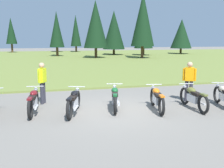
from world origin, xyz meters
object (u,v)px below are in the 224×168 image
motorcycle_maroon (33,101)px  motorcycle_black (74,102)px  rider_in_hivis_vest (42,81)px  motorcycle_olive (193,97)px  rider_with_back_turned (189,79)px  motorcycle_orange (157,99)px  motorcycle_british_green (115,98)px

motorcycle_maroon → motorcycle_black: same height
rider_in_hivis_vest → motorcycle_olive: bearing=-22.4°
motorcycle_olive → rider_with_back_turned: bearing=67.6°
motorcycle_maroon → motorcycle_orange: 4.44m
motorcycle_british_green → motorcycle_olive: (2.87, -0.67, 0.00)m
motorcycle_maroon → motorcycle_orange: same height
rider_with_back_turned → motorcycle_maroon: bearing=-177.9°
motorcycle_maroon → motorcycle_olive: (5.79, -0.87, 0.00)m
motorcycle_black → rider_in_hivis_vest: rider_in_hivis_vest is taller
motorcycle_black → motorcycle_orange: (3.01, -0.30, 0.00)m
motorcycle_maroon → rider_in_hivis_vest: rider_in_hivis_vest is taller
motorcycle_maroon → rider_in_hivis_vest: 1.51m
rider_with_back_turned → motorcycle_black: bearing=-172.4°
motorcycle_maroon → rider_in_hivis_vest: bearing=77.1°
motorcycle_orange → motorcycle_black: bearing=174.4°
rider_with_back_turned → rider_in_hivis_vest: (-5.93, 1.15, 0.00)m
motorcycle_orange → rider_in_hivis_vest: 4.61m
motorcycle_british_green → rider_with_back_turned: size_ratio=1.23×
motorcycle_maroon → motorcycle_british_green: same height
motorcycle_olive → rider_in_hivis_vest: size_ratio=1.26×
motorcycle_orange → motorcycle_olive: bearing=-6.2°
motorcycle_maroon → motorcycle_british_green: 2.93m
motorcycle_maroon → motorcycle_olive: same height
motorcycle_maroon → rider_with_back_turned: (6.24, 0.23, 0.51)m
motorcycle_orange → motorcycle_olive: size_ratio=0.99×
motorcycle_maroon → motorcycle_british_green: (2.92, -0.19, 0.00)m
motorcycle_british_green → motorcycle_olive: same height
motorcycle_maroon → rider_with_back_turned: 6.27m
motorcycle_orange → rider_with_back_turned: 2.15m
motorcycle_black → motorcycle_olive: same height
motorcycle_orange → rider_in_hivis_vest: (-4.07, 2.10, 0.51)m
motorcycle_black → motorcycle_maroon: bearing=163.1°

